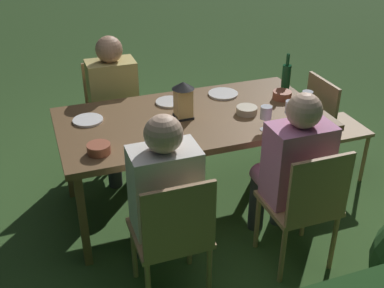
% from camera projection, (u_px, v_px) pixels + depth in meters
% --- Properties ---
extents(ground_plane, '(16.00, 16.00, 0.00)m').
position_uv_depth(ground_plane, '(192.00, 202.00, 3.71)').
color(ground_plane, '#385B28').
extents(dining_table, '(1.86, 0.95, 0.74)m').
position_uv_depth(dining_table, '(192.00, 123.00, 3.37)').
color(dining_table, brown).
rests_on(dining_table, ground).
extents(chair_side_right_a, '(0.42, 0.40, 0.87)m').
position_uv_depth(chair_side_right_a, '(305.00, 203.00, 2.89)').
color(chair_side_right_a, '#9E7A51').
rests_on(chair_side_right_a, ground).
extents(person_in_pink, '(0.38, 0.47, 1.15)m').
position_uv_depth(person_in_pink, '(291.00, 166.00, 2.97)').
color(person_in_pink, '#C675A3').
rests_on(person_in_pink, ground).
extents(chair_head_near, '(0.40, 0.42, 0.87)m').
position_uv_depth(chair_head_near, '(331.00, 123.00, 3.82)').
color(chair_head_near, '#9E7A51').
rests_on(chair_head_near, ground).
extents(chair_side_left_b, '(0.42, 0.40, 0.87)m').
position_uv_depth(chair_side_left_b, '(112.00, 108.00, 4.06)').
color(chair_side_left_b, '#9E7A51').
rests_on(chair_side_left_b, ground).
extents(person_in_mustard, '(0.38, 0.47, 1.15)m').
position_uv_depth(person_in_mustard, '(115.00, 101.00, 3.83)').
color(person_in_mustard, tan).
rests_on(person_in_mustard, ground).
extents(chair_side_right_b, '(0.42, 0.40, 0.87)m').
position_uv_depth(chair_side_right_b, '(173.00, 234.00, 2.64)').
color(chair_side_right_b, '#9E7A51').
rests_on(chair_side_right_b, ground).
extents(person_in_cream, '(0.38, 0.47, 1.15)m').
position_uv_depth(person_in_cream, '(162.00, 192.00, 2.73)').
color(person_in_cream, white).
rests_on(person_in_cream, ground).
extents(lantern_centerpiece, '(0.15, 0.15, 0.27)m').
position_uv_depth(lantern_centerpiece, '(183.00, 98.00, 3.26)').
color(lantern_centerpiece, black).
rests_on(lantern_centerpiece, dining_table).
extents(green_bottle_on_table, '(0.07, 0.07, 0.29)m').
position_uv_depth(green_bottle_on_table, '(286.00, 76.00, 3.72)').
color(green_bottle_on_table, '#144723').
rests_on(green_bottle_on_table, dining_table).
extents(wine_glass_a, '(0.08, 0.08, 0.17)m').
position_uv_depth(wine_glass_a, '(307.00, 98.00, 3.33)').
color(wine_glass_a, silver).
rests_on(wine_glass_a, dining_table).
extents(wine_glass_b, '(0.08, 0.08, 0.17)m').
position_uv_depth(wine_glass_b, '(291.00, 108.00, 3.19)').
color(wine_glass_b, silver).
rests_on(wine_glass_b, dining_table).
extents(wine_glass_c, '(0.08, 0.08, 0.17)m').
position_uv_depth(wine_glass_c, '(266.00, 114.00, 3.12)').
color(wine_glass_c, silver).
rests_on(wine_glass_c, dining_table).
extents(plate_a, '(0.21, 0.21, 0.01)m').
position_uv_depth(plate_a, '(88.00, 120.00, 3.28)').
color(plate_a, white).
rests_on(plate_a, dining_table).
extents(plate_b, '(0.23, 0.23, 0.01)m').
position_uv_depth(plate_b, '(223.00, 94.00, 3.68)').
color(plate_b, silver).
rests_on(plate_b, dining_table).
extents(plate_c, '(0.21, 0.21, 0.01)m').
position_uv_depth(plate_c, '(170.00, 102.00, 3.54)').
color(plate_c, silver).
rests_on(plate_c, dining_table).
extents(bowl_olives, '(0.14, 0.14, 0.06)m').
position_uv_depth(bowl_olives, '(282.00, 95.00, 3.60)').
color(bowl_olives, '#9E5138').
rests_on(bowl_olives, dining_table).
extents(bowl_bread, '(0.15, 0.15, 0.05)m').
position_uv_depth(bowl_bread, '(247.00, 110.00, 3.38)').
color(bowl_bread, '#BCAD8E').
rests_on(bowl_bread, dining_table).
extents(bowl_salad, '(0.14, 0.14, 0.06)m').
position_uv_depth(bowl_salad, '(99.00, 148.00, 2.89)').
color(bowl_salad, '#9E5138').
rests_on(bowl_salad, dining_table).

